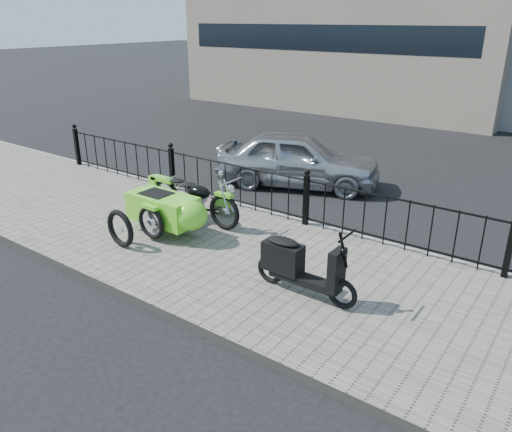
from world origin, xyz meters
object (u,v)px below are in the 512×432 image
Objects in this scene: spare_tire at (120,229)px; sedan_car at (298,159)px; motorcycle_sidecar at (176,208)px; scooter at (298,266)px.

sedan_car reaches higher than spare_tire.
sedan_car reaches higher than motorcycle_sidecar.
scooter is (2.90, -0.53, -0.05)m from motorcycle_sidecar.
spare_tire is (-3.23, -0.48, -0.09)m from scooter.
motorcycle_sidecar is 3.41× the size of spare_tire.
spare_tire is at bearing -171.58° from scooter.
sedan_car is (0.48, 4.93, 0.20)m from spare_tire.
motorcycle_sidecar is 1.06m from spare_tire.
scooter is at bearing -10.27° from motorcycle_sidecar.
scooter reaches higher than spare_tire.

